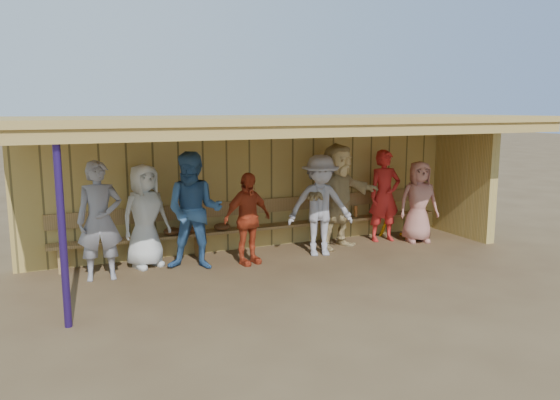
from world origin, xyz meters
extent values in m
plane|color=brown|center=(0.00, 0.00, 0.00)|extent=(90.00, 90.00, 0.00)
imported|color=gray|center=(-3.00, 0.40, 0.93)|extent=(0.72, 0.51, 1.86)
imported|color=silver|center=(-2.25, 0.81, 0.87)|extent=(0.98, 0.81, 1.73)
imported|color=#355F93|center=(-1.53, 0.37, 0.97)|extent=(1.17, 1.06, 1.94)
imported|color=#B23A1C|center=(-0.64, 0.27, 0.78)|extent=(0.99, 0.61, 1.57)
imported|color=#9A97A0|center=(0.76, 0.28, 0.91)|extent=(1.31, 0.97, 1.82)
imported|color=tan|center=(1.31, 0.62, 1.00)|extent=(1.94, 1.12, 1.99)
imported|color=red|center=(2.43, 0.72, 0.91)|extent=(0.71, 0.52, 1.82)
imported|color=#B57466|center=(3.00, 0.37, 0.80)|extent=(0.89, 0.70, 1.61)
cube|color=tan|center=(0.00, 1.35, 1.20)|extent=(8.60, 0.20, 2.40)
cube|color=tan|center=(4.20, 0.45, 1.20)|extent=(0.20, 1.62, 2.40)
cube|color=tan|center=(0.00, 0.00, 2.45)|extent=(8.80, 3.20, 0.10)
cube|color=tan|center=(0.00, -1.50, 2.32)|extent=(8.80, 0.10, 0.18)
cube|color=tan|center=(-3.80, 0.00, 2.31)|extent=(0.08, 3.00, 0.16)
cube|color=tan|center=(-2.85, 0.00, 2.31)|extent=(0.08, 3.00, 0.16)
cube|color=tan|center=(-1.90, 0.00, 2.31)|extent=(0.08, 3.00, 0.16)
cube|color=tan|center=(-0.95, 0.00, 2.31)|extent=(0.08, 3.00, 0.16)
cube|color=tan|center=(0.00, 0.00, 2.31)|extent=(0.08, 3.00, 0.16)
cube|color=tan|center=(0.95, 0.00, 2.31)|extent=(0.08, 3.00, 0.16)
cube|color=tan|center=(1.90, 0.00, 2.31)|extent=(0.08, 3.00, 0.16)
cube|color=tan|center=(2.85, 0.00, 2.31)|extent=(0.08, 3.00, 0.16)
cube|color=tan|center=(3.80, 0.00, 2.31)|extent=(0.08, 3.00, 0.16)
cylinder|color=navy|center=(-3.60, -1.40, 1.20)|extent=(0.09, 0.09, 2.40)
cube|color=#A17B45|center=(0.00, 1.06, 0.42)|extent=(7.60, 0.32, 0.05)
cube|color=#A17B45|center=(0.00, 1.22, 0.80)|extent=(7.60, 0.04, 0.26)
cube|color=#A17B45|center=(-3.60, 1.06, 0.20)|extent=(0.06, 0.29, 0.40)
cube|color=#A17B45|center=(-1.29, 1.06, 0.20)|extent=(0.06, 0.29, 0.40)
cube|color=#A17B45|center=(1.29, 1.06, 0.20)|extent=(0.06, 0.29, 0.40)
cube|color=#A17B45|center=(3.60, 1.06, 0.20)|extent=(0.06, 0.29, 0.40)
cylinder|color=gold|center=(2.62, 0.86, 0.40)|extent=(0.13, 0.41, 0.80)
sphere|color=orange|center=(2.98, 0.86, 0.04)|extent=(0.08, 0.08, 0.08)
ellipsoid|color=#593319|center=(-1.76, 1.01, 0.52)|extent=(0.30, 0.24, 0.14)
ellipsoid|color=#593319|center=(-0.85, 1.01, 0.52)|extent=(0.30, 0.24, 0.14)
ellipsoid|color=#593319|center=(-1.51, 1.01, 0.52)|extent=(0.30, 0.24, 0.14)
cylinder|color=#85BB5D|center=(1.79, 1.11, 0.56)|extent=(0.07, 0.07, 0.22)
cylinder|color=orange|center=(2.02, 1.11, 0.56)|extent=(0.07, 0.07, 0.22)
cylinder|color=#7FCB65|center=(2.91, 0.56, 0.11)|extent=(0.07, 0.07, 0.22)
camera|label=1|loc=(-3.79, -8.20, 2.64)|focal=35.00mm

